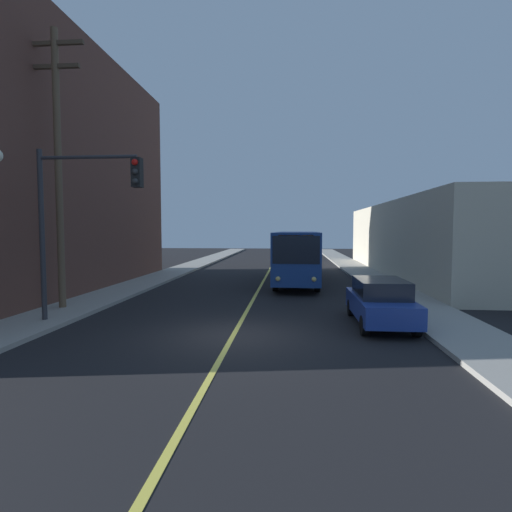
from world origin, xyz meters
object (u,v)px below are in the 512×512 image
at_px(city_bus, 297,254).
at_px(parked_car_blue, 380,301).
at_px(traffic_signal_left_corner, 83,202).
at_px(utility_pole_near, 58,157).

height_order(city_bus, parked_car_blue, city_bus).
bearing_deg(city_bus, traffic_signal_left_corner, -121.18).
relative_size(city_bus, traffic_signal_left_corner, 2.03).
height_order(city_bus, traffic_signal_left_corner, traffic_signal_left_corner).
bearing_deg(utility_pole_near, traffic_signal_left_corner, -45.88).
distance_m(utility_pole_near, traffic_signal_left_corner, 3.73).
height_order(city_bus, utility_pole_near, utility_pole_near).
bearing_deg(traffic_signal_left_corner, parked_car_blue, 4.63).
relative_size(utility_pole_near, traffic_signal_left_corner, 1.87).
relative_size(city_bus, parked_car_blue, 2.77).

